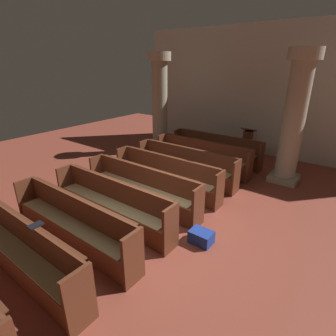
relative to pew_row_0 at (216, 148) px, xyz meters
name	(u,v)px	position (x,y,z in m)	size (l,w,h in m)	color
ground_plane	(159,223)	(0.86, -4.21, -0.49)	(19.20, 19.20, 0.00)	brown
back_wall	(265,92)	(0.86, 1.87, 1.76)	(10.00, 0.16, 4.50)	beige
pew_row_0	(216,148)	(0.00, 0.00, 0.00)	(3.22, 0.47, 0.93)	brown
pew_row_1	(202,155)	(0.00, -0.95, 0.00)	(3.22, 0.46, 0.93)	brown
pew_row_2	(185,164)	(0.00, -1.90, 0.00)	(3.22, 0.46, 0.93)	brown
pew_row_3	(166,174)	(0.00, -2.85, 0.00)	(3.22, 0.47, 0.93)	brown
pew_row_4	(142,186)	(0.00, -3.80, 0.00)	(3.22, 0.46, 0.93)	brown
pew_row_5	(111,202)	(0.00, -4.76, 0.00)	(3.22, 0.46, 0.93)	brown
pew_row_6	(72,222)	(0.00, -5.71, 0.00)	(3.22, 0.47, 0.93)	brown
pew_row_7	(20,249)	(0.00, -6.66, 0.00)	(3.22, 0.46, 0.93)	brown
pillar_aisle_side	(294,117)	(2.38, -0.28, 1.38)	(0.83, 0.83, 3.59)	#9F967E
pillar_far_side	(160,102)	(-2.33, -0.16, 1.38)	(0.83, 0.83, 3.59)	#9F967E
lectern	(247,145)	(0.67, 1.16, -0.03)	(0.48, 0.45, 1.08)	#562B1A
hymn_book	(36,225)	(0.29, -6.47, 0.45)	(0.14, 0.21, 0.03)	black
kneeler_box_blue	(201,237)	(1.91, -4.23, -0.36)	(0.43, 0.32, 0.25)	navy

